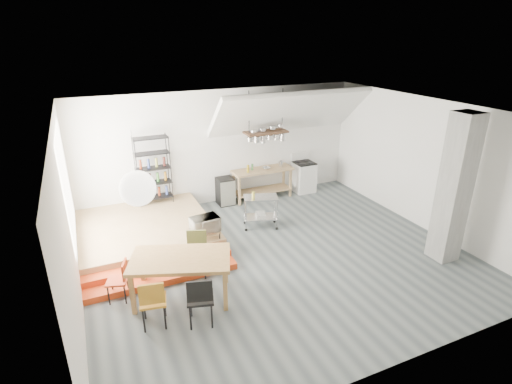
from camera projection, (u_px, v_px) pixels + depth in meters
name	position (u px, v px, depth m)	size (l,w,h in m)	color
floor	(277.00, 256.00, 8.84)	(8.00, 8.00, 0.00)	#4B5457
wall_back	(222.00, 147.00, 11.20)	(8.00, 0.04, 3.20)	silver
wall_left	(68.00, 224.00, 6.72)	(0.04, 7.00, 3.20)	silver
wall_right	(424.00, 164.00, 9.76)	(0.04, 7.00, 3.20)	silver
ceiling	(281.00, 111.00, 7.64)	(8.00, 7.00, 0.02)	white
slope_ceiling	(290.00, 112.00, 11.02)	(4.40, 1.80, 0.15)	white
window_pane	(66.00, 184.00, 7.93)	(0.02, 2.50, 2.20)	white
platform	(146.00, 231.00, 9.51)	(3.00, 3.00, 0.40)	#94754A
step_lower	(164.00, 279.00, 7.91)	(3.00, 0.35, 0.13)	#C93F17
step_upper	(160.00, 267.00, 8.18)	(3.00, 0.35, 0.27)	#C93F17
concrete_column	(454.00, 189.00, 8.22)	(0.50, 0.50, 3.20)	slate
kitchen_counter	(262.00, 178.00, 11.69)	(1.80, 0.60, 0.91)	#94754A
stove	(303.00, 176.00, 12.28)	(0.60, 0.60, 1.18)	white
pot_rack	(267.00, 135.00, 11.00)	(1.20, 0.50, 1.43)	#3D2418
wire_shelving	(153.00, 169.00, 10.29)	(0.88, 0.38, 1.80)	black
microwave_shelf	(205.00, 232.00, 8.74)	(0.60, 0.40, 0.16)	#94754A
paper_lantern	(138.00, 188.00, 6.63)	(0.60, 0.60, 0.60)	white
dining_table	(180.00, 262.00, 7.20)	(2.02, 1.56, 0.85)	olive
chair_mustard	(153.00, 300.00, 6.51)	(0.50, 0.50, 0.93)	#BC7D20
chair_black	(200.00, 297.00, 6.55)	(0.54, 0.54, 0.96)	black
chair_olive	(197.00, 249.00, 8.03)	(0.54, 0.54, 0.92)	brown
chair_red	(120.00, 277.00, 7.24)	(0.46, 0.46, 0.79)	#C23C1B
rolling_cart	(261.00, 208.00, 9.96)	(0.93, 0.70, 0.83)	silver
mini_fridge	(225.00, 191.00, 11.38)	(0.46, 0.46, 0.78)	black
microwave	(205.00, 224.00, 8.67)	(0.60, 0.40, 0.33)	beige
bowl	(266.00, 168.00, 11.57)	(0.23, 0.23, 0.06)	silver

